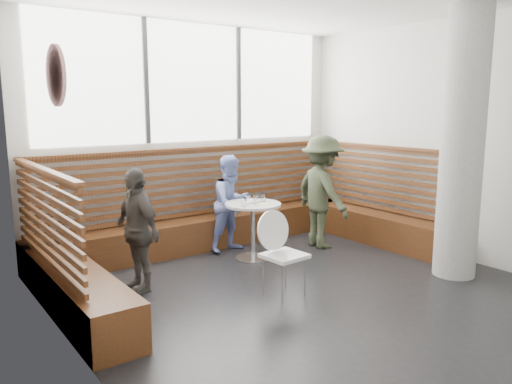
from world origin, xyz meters
TOP-DOWN VIEW (x-y plane):
  - room at (0.00, 0.00)m, footprint 5.00×5.00m
  - booth at (0.00, 1.77)m, footprint 5.00×2.50m
  - concrete_column at (1.85, -0.60)m, footprint 0.50×0.50m
  - wall_art at (-2.46, 0.40)m, footprint 0.03×0.50m
  - cafe_table at (0.22, 1.37)m, footprint 0.75×0.75m
  - cafe_chair at (-0.28, 0.18)m, footprint 0.44×0.43m
  - adult_man at (1.40, 1.28)m, footprint 0.75×1.13m
  - child_back at (0.22, 1.88)m, footprint 0.73×0.60m
  - child_left at (-1.49, 1.21)m, footprint 0.42×0.84m
  - plate_near at (0.14, 1.45)m, footprint 0.19×0.19m
  - plate_far at (0.30, 1.48)m, footprint 0.19×0.19m
  - glass_left at (0.02, 1.30)m, footprint 0.07×0.07m
  - glass_mid at (0.23, 1.31)m, footprint 0.07×0.07m
  - glass_right at (0.42, 1.41)m, footprint 0.06×0.06m
  - menu_card at (0.29, 1.22)m, footprint 0.19×0.14m

SIDE VIEW (x-z plane):
  - booth at x=0.00m, z-range -0.31..1.13m
  - cafe_chair at x=-0.28m, z-range 0.08..1.01m
  - cafe_table at x=0.22m, z-range 0.17..0.94m
  - child_back at x=0.22m, z-range 0.00..1.37m
  - child_left at x=-1.49m, z-range 0.00..1.39m
  - menu_card at x=0.29m, z-range 0.77..0.78m
  - plate_far at x=0.30m, z-range 0.77..0.79m
  - plate_near at x=0.14m, z-range 0.77..0.79m
  - adult_man at x=1.40m, z-range 0.00..1.64m
  - glass_right at x=0.42m, z-range 0.77..0.87m
  - glass_left at x=0.02m, z-range 0.77..0.88m
  - glass_mid at x=0.23m, z-range 0.77..0.89m
  - concrete_column at x=1.85m, z-range 0.00..3.20m
  - room at x=0.00m, z-range 0.00..3.20m
  - wall_art at x=-2.46m, z-range 2.05..2.55m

